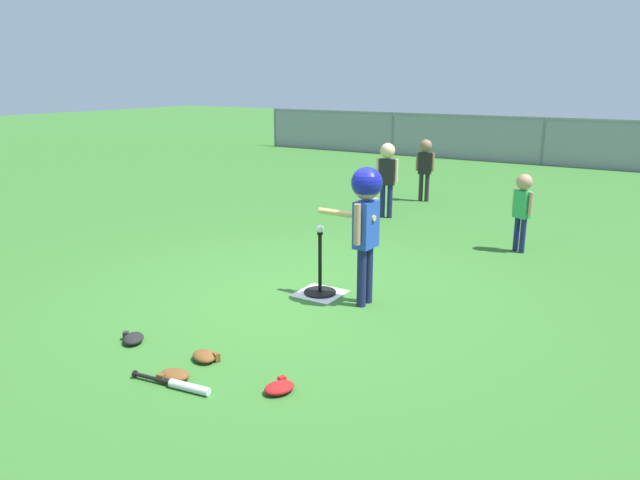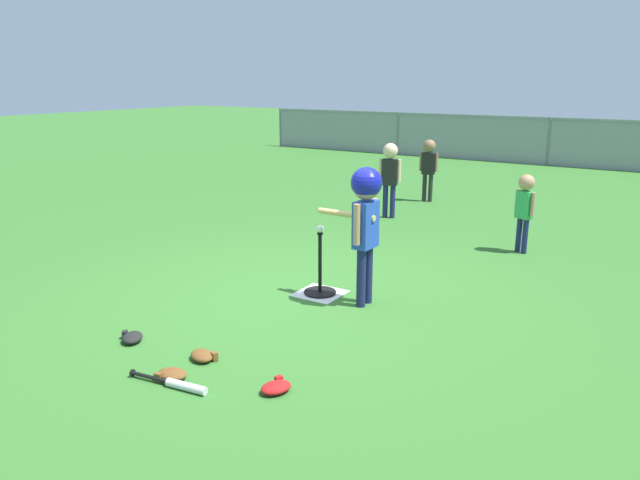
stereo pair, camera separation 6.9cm
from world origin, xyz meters
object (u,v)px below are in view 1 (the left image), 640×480
object	(u,v)px
glove_outfield_drop	(133,338)
glove_near_bats	(280,387)
batting_tee	(320,284)
batter_child	(366,208)
baseball_on_tee	(320,229)
glove_by_plate	(205,356)
fielder_deep_left	(523,202)
fielder_near_right	(387,170)
spare_bat_silver	(181,385)
fielder_deep_right	(425,162)
glove_tossed_aside	(174,375)

from	to	relation	value
glove_outfield_drop	glove_near_bats	bearing A→B (deg)	-1.02
batting_tee	batter_child	size ratio (longest dim) A/B	0.48
glove_outfield_drop	batting_tee	bearing A→B (deg)	68.55
baseball_on_tee	batter_child	size ratio (longest dim) A/B	0.06
baseball_on_tee	glove_by_plate	bearing A→B (deg)	-89.28
baseball_on_tee	fielder_deep_left	distance (m)	2.85
fielder_near_right	spare_bat_silver	world-z (taller)	fielder_near_right
batter_child	glove_by_plate	xyz separation A→B (m)	(-0.48, -1.67, -0.89)
batter_child	spare_bat_silver	world-z (taller)	batter_child
batter_child	glove_outfield_drop	world-z (taller)	batter_child
glove_outfield_drop	glove_by_plate	bearing A→B (deg)	5.02
batter_child	fielder_deep_left	bearing A→B (deg)	72.64
fielder_deep_right	spare_bat_silver	distance (m)	7.08
spare_bat_silver	glove_tossed_aside	size ratio (longest dim) A/B	2.56
fielder_deep_right	fielder_deep_left	xyz separation A→B (m)	(2.19, -2.32, -0.06)
glove_near_bats	spare_bat_silver	bearing A→B (deg)	-151.43
fielder_deep_left	glove_near_bats	distance (m)	4.39
glove_by_plate	batter_child	bearing A→B (deg)	74.05
batting_tee	fielder_deep_right	xyz separation A→B (m)	(-0.89, 4.86, 0.59)
spare_bat_silver	glove_by_plate	xyz separation A→B (m)	(-0.16, 0.41, 0.01)
fielder_deep_right	glove_near_bats	distance (m)	6.88
batter_child	glove_tossed_aside	bearing A→B (deg)	-102.86
fielder_near_right	glove_near_bats	bearing A→B (deg)	-72.00
glove_tossed_aside	fielder_deep_right	bearing A→B (deg)	97.69
fielder_deep_right	baseball_on_tee	bearing A→B (deg)	-79.62
batter_child	fielder_deep_right	distance (m)	5.08
glove_tossed_aside	fielder_near_right	bearing A→B (deg)	99.86
fielder_deep_right	fielder_deep_left	world-z (taller)	fielder_deep_right
fielder_deep_right	fielder_near_right	distance (m)	1.48
fielder_deep_right	glove_outfield_drop	xyz separation A→B (m)	(0.20, -6.61, -0.65)
glove_by_plate	glove_tossed_aside	bearing A→B (deg)	-86.74
fielder_near_right	glove_outfield_drop	size ratio (longest dim) A/B	4.16
glove_by_plate	fielder_deep_right	bearing A→B (deg)	97.91
batting_tee	spare_bat_silver	world-z (taller)	batting_tee
batter_child	spare_bat_silver	size ratio (longest dim) A/B	2.04
glove_near_bats	fielder_deep_left	bearing A→B (deg)	83.10
batting_tee	batter_child	distance (m)	0.97
batting_tee	baseball_on_tee	world-z (taller)	baseball_on_tee
spare_bat_silver	glove_tossed_aside	bearing A→B (deg)	152.21
batter_child	batting_tee	bearing A→B (deg)	177.64
baseball_on_tee	batting_tee	bearing A→B (deg)	0.00
fielder_deep_left	glove_near_bats	world-z (taller)	fielder_deep_left
glove_by_plate	fielder_near_right	bearing A→B (deg)	100.29
glove_by_plate	glove_outfield_drop	distance (m)	0.71
batting_tee	glove_by_plate	world-z (taller)	batting_tee
baseball_on_tee	spare_bat_silver	xyz separation A→B (m)	(0.18, -2.11, -0.63)
glove_near_bats	batting_tee	bearing A→B (deg)	113.53
fielder_deep_right	spare_bat_silver	bearing A→B (deg)	-81.26
glove_by_plate	glove_tossed_aside	distance (m)	0.34
baseball_on_tee	fielder_deep_right	bearing A→B (deg)	100.38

